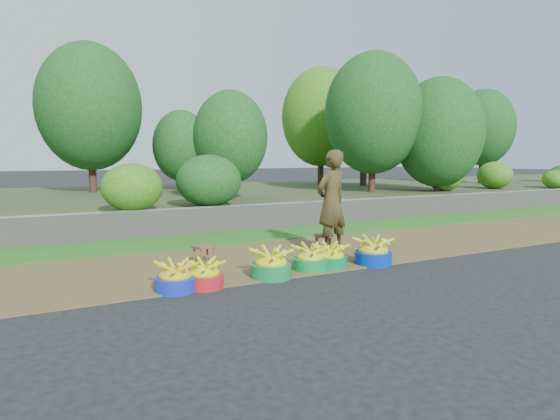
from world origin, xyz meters
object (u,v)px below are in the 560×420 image
stool_left (204,249)px  vendor_woman (332,202)px  basin_c (271,265)px  basin_d (310,259)px  basin_f (373,253)px  basin_a (175,278)px  stool_right (324,238)px  basin_b (205,275)px  basin_e (331,257)px

stool_left → vendor_woman: (2.10, -0.21, 0.62)m
basin_c → basin_d: (0.67, 0.12, -0.01)m
basin_d → stool_left: 1.58m
basin_d → stool_left: (-1.19, 1.04, 0.08)m
basin_f → vendor_woman: bearing=96.2°
basin_a → basin_d: basin_d is taller
basin_d → stool_right: bearing=49.0°
basin_f → basin_b: bearing=-179.7°
vendor_woman → basin_b: bearing=6.6°
vendor_woman → basin_f: bearing=81.7°
basin_e → vendor_woman: bearing=55.7°
vendor_woman → basin_e: bearing=41.2°
stool_left → basin_e: bearing=-34.5°
basin_a → basin_e: basin_a is taller
basin_b → vendor_woman: (2.50, 0.96, 0.71)m
basin_e → basin_f: (0.67, -0.12, 0.02)m
basin_d → basin_f: bearing=-7.3°
basin_d → basin_f: size_ratio=0.89×
basin_b → basin_c: (0.92, 0.03, 0.02)m
basin_d → vendor_woman: vendor_woman is taller
basin_a → stool_left: size_ratio=1.30×
stool_left → basin_b: bearing=-108.6°
basin_d → vendor_woman: 1.41m
basin_c → basin_a: bearing=-179.0°
basin_b → basin_e: 1.93m
basin_a → basin_e: bearing=3.1°
stool_left → vendor_woman: vendor_woman is taller
basin_b → basin_e: bearing=3.8°
basin_d → vendor_woman: size_ratio=0.29×
basin_a → stool_right: size_ratio=1.30×
basin_c → basin_e: bearing=5.8°
basin_c → stool_left: bearing=114.3°
basin_e → vendor_woman: (0.57, 0.84, 0.70)m
basin_b → basin_c: 0.92m
basin_a → basin_e: 2.29m
basin_b → vendor_woman: vendor_woman is taller
basin_f → vendor_woman: size_ratio=0.32×
basin_a → basin_f: (2.96, 0.01, 0.02)m
basin_d → basin_e: size_ratio=1.03×
basin_f → vendor_woman: 1.17m
basin_f → stool_left: size_ratio=1.46×
stool_left → basin_c: bearing=-65.7°
vendor_woman → stool_right: bearing=-103.7°
basin_d → stool_right: 1.38m
basin_f → basin_c: bearing=179.6°
basin_e → basin_b: bearing=-176.2°
basin_c → basin_e: size_ratio=1.12×
basin_f → basin_d: bearing=172.7°
basin_c → vendor_woman: 1.96m
basin_b → stool_right: (2.49, 1.18, 0.08)m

